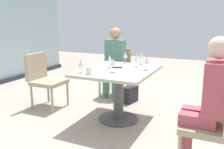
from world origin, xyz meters
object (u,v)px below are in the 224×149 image
object	(u,v)px
chair_front_left	(219,121)
cell_phone_on_table	(117,67)
handbag_0	(130,94)
wine_glass_4	(110,59)
chair_near_window	(44,77)
wine_glass_2	(113,62)
wine_glass_0	(147,60)
wine_glass_3	(125,55)
chair_far_right	(116,69)
dining_table_main	(119,83)
wine_glass_5	(137,58)
wine_glass_6	(81,63)
wine_glass_1	(141,56)
coffee_cup	(89,71)
person_far_right	(114,59)
person_front_left	(208,98)

from	to	relation	value
chair_front_left	cell_phone_on_table	size ratio (longest dim) A/B	6.04
chair_front_left	handbag_0	size ratio (longest dim) A/B	2.90
wine_glass_4	handbag_0	size ratio (longest dim) A/B	0.62
chair_near_window	cell_phone_on_table	xyz separation A→B (m)	(0.11, -1.23, 0.24)
wine_glass_2	wine_glass_0	bearing A→B (deg)	-47.36
wine_glass_3	handbag_0	distance (m)	0.79
chair_far_right	wine_glass_2	distance (m)	1.44
chair_far_right	dining_table_main	bearing A→B (deg)	-154.72
wine_glass_5	wine_glass_6	bearing A→B (deg)	144.07
wine_glass_1	coffee_cup	world-z (taller)	wine_glass_1
dining_table_main	wine_glass_3	xyz separation A→B (m)	(0.47, 0.09, 0.32)
wine_glass_3	dining_table_main	bearing A→B (deg)	-169.06
person_far_right	cell_phone_on_table	world-z (taller)	person_far_right
chair_front_left	chair_near_window	world-z (taller)	same
chair_front_left	wine_glass_0	size ratio (longest dim) A/B	4.70
chair_near_window	wine_glass_4	size ratio (longest dim) A/B	4.70
wine_glass_1	wine_glass_5	size ratio (longest dim) A/B	1.00
wine_glass_2	handbag_0	xyz separation A→B (m)	(0.99, 0.13, -0.72)
chair_near_window	wine_glass_4	bearing A→B (deg)	-87.35
wine_glass_3	wine_glass_6	bearing A→B (deg)	163.71
cell_phone_on_table	chair_far_right	bearing A→B (deg)	6.23
person_front_left	wine_glass_4	xyz separation A→B (m)	(0.78, 1.35, 0.16)
dining_table_main	chair_front_left	xyz separation A→B (m)	(-0.73, -1.30, -0.05)
wine_glass_3	wine_glass_1	bearing A→B (deg)	-77.02
chair_front_left	handbag_0	bearing A→B (deg)	43.28
wine_glass_3	handbag_0	xyz separation A→B (m)	(0.32, 0.03, -0.72)
coffee_cup	handbag_0	distance (m)	1.38
wine_glass_0	wine_glass_5	distance (m)	0.26
person_far_right	cell_phone_on_table	bearing A→B (deg)	-152.96
wine_glass_5	person_front_left	bearing A→B (deg)	-134.49
chair_near_window	cell_phone_on_table	distance (m)	1.26
dining_table_main	chair_near_window	size ratio (longest dim) A/B	1.34
chair_front_left	coffee_cup	distance (m)	1.57
person_front_left	wine_glass_3	bearing A→B (deg)	47.01
person_front_left	wine_glass_3	size ratio (longest dim) A/B	6.81
person_front_left	wine_glass_2	xyz separation A→B (m)	(0.53, 1.18, 0.16)
wine_glass_0	cell_phone_on_table	size ratio (longest dim) A/B	1.28
wine_glass_2	wine_glass_6	world-z (taller)	same
chair_far_right	wine_glass_5	distance (m)	1.11
person_front_left	wine_glass_1	xyz separation A→B (m)	(1.25, 1.04, 0.16)
chair_near_window	wine_glass_5	size ratio (longest dim) A/B	4.70
handbag_0	wine_glass_6	bearing A→B (deg)	-177.54
wine_glass_6	wine_glass_1	bearing A→B (deg)	-28.14
wine_glass_0	cell_phone_on_table	distance (m)	0.45
wine_glass_0	wine_glass_3	xyz separation A→B (m)	(0.35, 0.45, 0.00)
wine_glass_1	wine_glass_4	bearing A→B (deg)	146.57
chair_near_window	wine_glass_1	size ratio (longest dim) A/B	4.70
dining_table_main	wine_glass_0	world-z (taller)	wine_glass_0
wine_glass_1	cell_phone_on_table	xyz separation A→B (m)	(-0.41, 0.22, -0.13)
wine_glass_3	handbag_0	world-z (taller)	wine_glass_3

